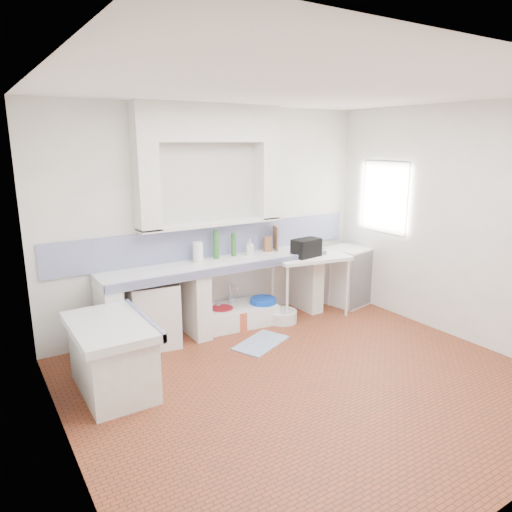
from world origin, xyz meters
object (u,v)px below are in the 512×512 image
side_table (310,286)px  fridge (348,276)px  stove (153,314)px  sink (238,316)px

side_table → fridge: 0.79m
stove → sink: size_ratio=0.79×
stove → sink: stove is taller
sink → side_table: 1.09m
stove → fridge: size_ratio=0.91×
sink → fridge: 1.84m
fridge → stove: bearing=165.6°
stove → sink: 1.18m
stove → side_table: (2.18, -0.22, 0.04)m
sink → side_table: (1.03, -0.23, 0.31)m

